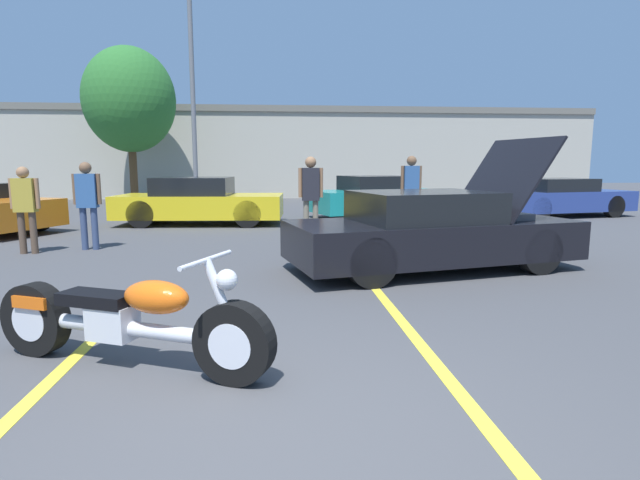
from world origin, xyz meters
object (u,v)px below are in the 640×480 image
(light_pole, at_px, (194,83))
(spectator_by_show_car, at_px, (411,186))
(parked_car_right_row, at_px, (559,198))
(motorcycle, at_px, (128,321))
(show_car_hood_open, at_px, (433,231))
(spectator_near_motorcycle, at_px, (25,203))
(spectator_far_lot, at_px, (311,191))
(spectator_midground, at_px, (87,198))
(parked_car_mid_left_row, at_px, (199,202))
(tree_background, at_px, (129,100))
(parked_car_mid_right_row, at_px, (379,198))

(light_pole, height_order, spectator_by_show_car, light_pole)
(parked_car_right_row, bearing_deg, spectator_by_show_car, -164.18)
(motorcycle, distance_m, spectator_by_show_car, 9.29)
(light_pole, relative_size, show_car_hood_open, 1.85)
(parked_car_right_row, height_order, spectator_near_motorcycle, spectator_near_motorcycle)
(spectator_far_lot, bearing_deg, spectator_near_motorcycle, -168.67)
(spectator_midground, bearing_deg, spectator_by_show_car, 17.93)
(motorcycle, height_order, parked_car_mid_left_row, parked_car_mid_left_row)
(parked_car_mid_left_row, bearing_deg, spectator_far_lot, -46.11)
(tree_background, distance_m, parked_car_right_row, 16.76)
(parked_car_right_row, bearing_deg, parked_car_mid_left_row, 173.83)
(motorcycle, relative_size, show_car_hood_open, 0.51)
(spectator_near_motorcycle, xyz_separation_m, spectator_by_show_car, (7.84, 2.58, 0.17))
(parked_car_right_row, xyz_separation_m, spectator_near_motorcycle, (-13.41, -5.50, 0.35))
(motorcycle, height_order, parked_car_right_row, parked_car_right_row)
(motorcycle, bearing_deg, show_car_hood_open, 67.10)
(light_pole, relative_size, spectator_midground, 5.17)
(parked_car_mid_right_row, bearing_deg, parked_car_right_row, -19.17)
(show_car_hood_open, height_order, spectator_far_lot, show_car_hood_open)
(show_car_hood_open, distance_m, spectator_far_lot, 3.54)
(tree_background, relative_size, spectator_near_motorcycle, 4.04)
(parked_car_mid_right_row, bearing_deg, parked_car_mid_left_row, 176.65)
(tree_background, xyz_separation_m, spectator_far_lot, (6.70, -11.30, -3.18))
(parked_car_mid_right_row, bearing_deg, light_pole, 124.60)
(motorcycle, xyz_separation_m, spectator_midground, (-2.37, 5.87, 0.60))
(motorcycle, bearing_deg, spectator_by_show_car, 83.93)
(parked_car_right_row, height_order, parked_car_mid_right_row, parked_car_mid_right_row)
(show_car_hood_open, xyz_separation_m, spectator_far_lot, (-1.67, 3.09, 0.47))
(spectator_near_motorcycle, distance_m, spectator_far_lot, 5.37)
(motorcycle, height_order, spectator_by_show_car, spectator_by_show_car)
(spectator_by_show_car, xyz_separation_m, spectator_midground, (-6.88, -2.22, -0.11))
(show_car_hood_open, distance_m, spectator_by_show_car, 4.72)
(parked_car_mid_right_row, relative_size, spectator_near_motorcycle, 2.83)
(tree_background, height_order, parked_car_mid_right_row, tree_background)
(light_pole, bearing_deg, motorcycle, -83.44)
(parked_car_mid_right_row, distance_m, spectator_near_motorcycle, 9.58)
(motorcycle, xyz_separation_m, spectator_by_show_car, (4.50, 8.10, 0.72))
(tree_background, relative_size, spectator_midground, 3.84)
(light_pole, relative_size, parked_car_mid_left_row, 1.91)
(motorcycle, relative_size, spectator_near_motorcycle, 1.50)
(light_pole, xyz_separation_m, motorcycle, (1.85, -16.10, -4.32))
(show_car_hood_open, bearing_deg, spectator_near_motorcycle, 150.71)
(spectator_far_lot, bearing_deg, show_car_hood_open, -61.54)
(parked_car_right_row, height_order, spectator_midground, spectator_midground)
(parked_car_right_row, bearing_deg, spectator_midground, -169.41)
(light_pole, height_order, spectator_near_motorcycle, light_pole)
(light_pole, bearing_deg, spectator_near_motorcycle, -97.99)
(show_car_hood_open, height_order, spectator_near_motorcycle, show_car_hood_open)
(spectator_by_show_car, bearing_deg, spectator_far_lot, -149.39)
(parked_car_mid_left_row, relative_size, spectator_midground, 2.71)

